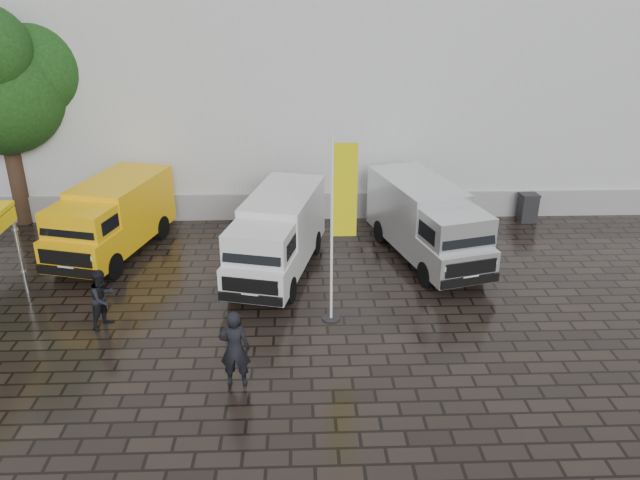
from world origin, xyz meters
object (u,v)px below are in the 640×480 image
object	(u,v)px
van_white	(277,237)
flagpole	(339,221)
van_yellow	(112,221)
person_front	(235,349)
wheelie_bin	(528,207)
person_tent	(103,298)
van_silver	(427,224)

from	to	relation	value
van_white	flagpole	world-z (taller)	flagpole
van_yellow	van_white	distance (m)	5.70
flagpole	person_front	xyz separation A→B (m)	(-2.49, -2.85, -1.91)
wheelie_bin	person_front	bearing A→B (deg)	-137.74
person_tent	van_yellow	bearing A→B (deg)	41.95
van_yellow	wheelie_bin	size ratio (longest dim) A/B	4.85
van_white	wheelie_bin	world-z (taller)	van_white
van_silver	person_tent	world-z (taller)	van_silver
van_white	person_tent	bearing A→B (deg)	-132.16
person_front	wheelie_bin	bearing A→B (deg)	-132.35
flagpole	wheelie_bin	xyz separation A→B (m)	(7.62, 7.06, -2.32)
person_front	flagpole	bearing A→B (deg)	-127.92
person_front	person_tent	world-z (taller)	person_front
wheelie_bin	person_front	world-z (taller)	person_front
van_white	flagpole	xyz separation A→B (m)	(1.70, -2.91, 1.65)
flagpole	person_tent	world-z (taller)	flagpole
van_white	person_front	size ratio (longest dim) A/B	2.94
van_silver	wheelie_bin	xyz separation A→B (m)	(4.53, 3.27, -0.69)
van_yellow	flagpole	xyz separation A→B (m)	(7.17, -4.51, 1.65)
van_yellow	van_white	xyz separation A→B (m)	(5.47, -1.60, -0.00)
person_tent	wheelie_bin	bearing A→B (deg)	-32.45
person_tent	van_silver	bearing A→B (deg)	-37.07
van_white	person_front	distance (m)	5.82
flagpole	van_yellow	bearing A→B (deg)	147.84
person_tent	van_white	bearing A→B (deg)	-25.88
person_front	van_silver	bearing A→B (deg)	-126.83
van_silver	flagpole	bearing A→B (deg)	-144.57
van_silver	person_tent	xyz separation A→B (m)	(-9.29, -3.91, -0.42)
van_yellow	person_tent	bearing A→B (deg)	-63.07
van_yellow	van_silver	bearing A→B (deg)	11.03
flagpole	wheelie_bin	distance (m)	10.64
van_yellow	person_front	size ratio (longest dim) A/B	2.76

